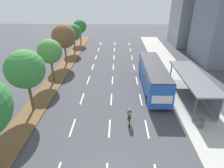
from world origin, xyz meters
name	(u,v)px	position (x,y,z in m)	size (l,w,h in m)	color
median_strip	(61,72)	(-8.30, 20.00, 0.06)	(2.60, 52.00, 0.12)	brown
sidewalk_right	(172,73)	(9.25, 20.00, 0.07)	(4.50, 52.00, 0.15)	#ADAAA3
lane_divider_left	(88,80)	(-3.50, 17.31, 0.00)	(0.14, 45.62, 0.01)	white
lane_divider_center	(113,80)	(0.00, 17.31, 0.00)	(0.14, 45.62, 0.01)	white
lane_divider_right	(137,81)	(3.50, 17.31, 0.00)	(0.14, 45.62, 0.01)	white
bus_shelter	(194,85)	(9.53, 12.29, 1.87)	(2.90, 10.07, 2.86)	gray
bus	(153,74)	(5.25, 14.76, 2.07)	(2.54, 11.29, 3.37)	#2356B2
cyclist	(129,117)	(1.87, 7.29, 0.79)	(0.46, 1.82, 1.71)	black
median_tree_second	(25,69)	(-8.26, 9.25, 4.77)	(3.82, 3.82, 6.57)	brown
median_tree_third	(50,52)	(-8.27, 16.54, 4.42)	(3.23, 3.23, 5.93)	brown
median_tree_fourth	(64,36)	(-8.24, 23.84, 4.88)	(3.97, 3.97, 6.75)	brown
median_tree_fifth	(74,32)	(-8.22, 31.14, 4.12)	(3.24, 3.24, 5.64)	brown
median_tree_farthest	(80,26)	(-8.26, 38.43, 4.15)	(3.12, 3.12, 5.61)	brown
trash_bin	(201,123)	(8.45, 6.77, 0.57)	(0.52, 0.52, 0.85)	#4C4C51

